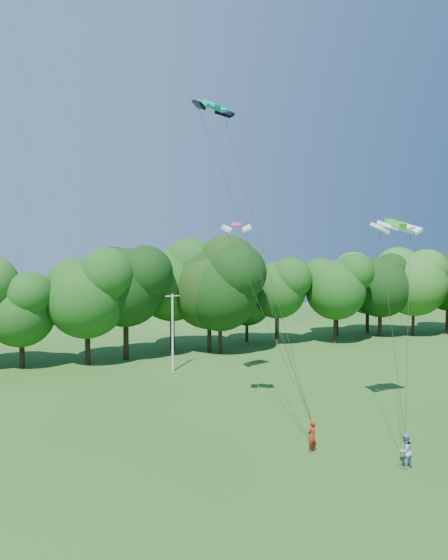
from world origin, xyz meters
name	(u,v)px	position (x,y,z in m)	size (l,w,h in m)	color
utility_pole	(173,331)	(0.87, 27.78, 3.70)	(1.41, 0.39, 7.15)	silver
kite_flyer_left	(312,436)	(3.69, 8.63, 0.85)	(0.62, 0.41, 1.70)	#A32715
kite_flyer_right	(405,451)	(6.99, 5.43, 0.87)	(0.84, 0.66, 1.74)	#8FA2C7
kite_teal	(212,104)	(1.11, 17.37, 20.88)	(3.22, 2.32, 0.79)	#05AFA0
kite_green	(395,223)	(10.68, 10.42, 12.57)	(3.05, 1.40, 0.62)	#1EC91F
kite_pink	(236,225)	(1.62, 14.24, 12.45)	(2.06, 1.55, 0.39)	#D13A7C
tree_back_center	(209,275)	(6.73, 34.49, 8.56)	(9.42, 9.42, 13.70)	black
tree_back_east	(368,286)	(32.01, 39.14, 6.56)	(7.22, 7.22, 10.51)	#342515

